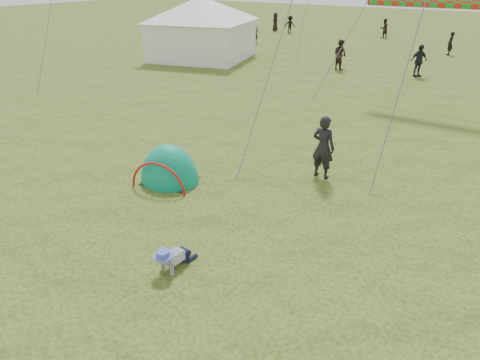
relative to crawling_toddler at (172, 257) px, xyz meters
The scene contains 14 objects.
ground 1.22m from the crawling_toddler, behind, with size 140.00×140.00×0.00m, color #223A0B.
crawling_toddler is the anchor object (origin of this frame).
popup_tent 4.11m from the crawling_toddler, 132.64° to the left, with size 1.73×1.43×2.24m, color #007739.
standing_adult 5.79m from the crawling_toddler, 82.63° to the left, with size 0.68×0.45×1.87m, color black.
event_marquee 23.34m from the crawling_toddler, 126.48° to the left, with size 6.22×6.22×4.27m, color white, non-canonical shape.
crowd_person_1 20.88m from the crawling_toddler, 102.71° to the left, with size 0.86×0.67×1.78m, color #2E201C.
crowd_person_2 23.42m from the crawling_toddler, 122.33° to the left, with size 0.99×0.41×1.69m, color #212B32.
crowd_person_3 36.83m from the crawling_toddler, 113.92° to the left, with size 1.03×0.59×1.59m, color black.
crowd_person_6 29.44m from the crawling_toddler, 89.86° to the left, with size 0.58×0.38×1.59m, color black.
crowd_person_7 36.12m from the crawling_toddler, 100.33° to the left, with size 0.79×0.62×1.63m, color black.
crowd_person_8 21.01m from the crawling_toddler, 90.42° to the left, with size 1.04×0.43×1.78m, color #1D242D.
crowd_person_10 38.51m from the crawling_toddler, 116.26° to the left, with size 0.83×0.54×1.70m, color black.
crowd_person_12 29.88m from the crawling_toddler, 118.54° to the left, with size 0.58×0.38×1.58m, color black.
rainbow_tube_kite 15.83m from the crawling_toddler, 83.67° to the left, with size 0.64×0.64×6.41m, color red.
Camera 1 is at (6.24, -5.10, 5.50)m, focal length 32.00 mm.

